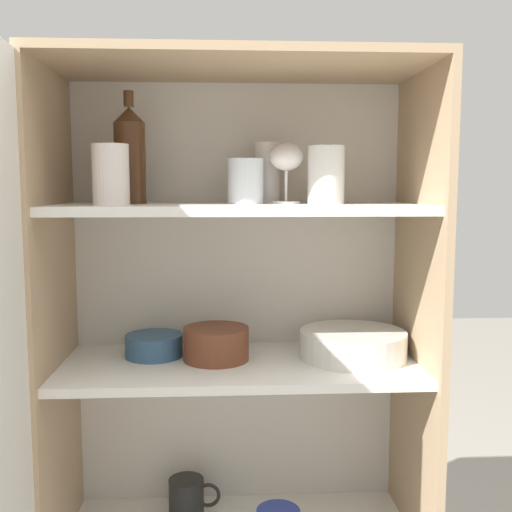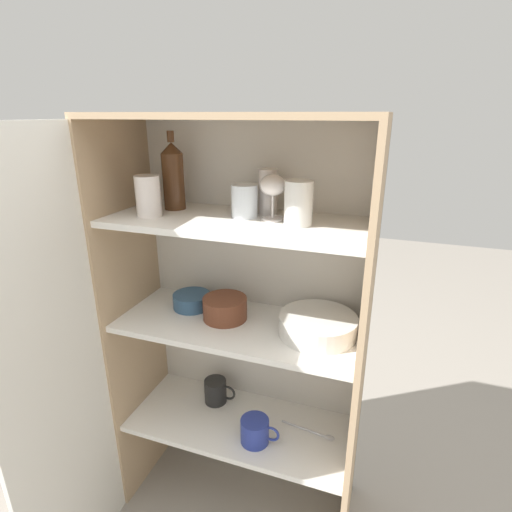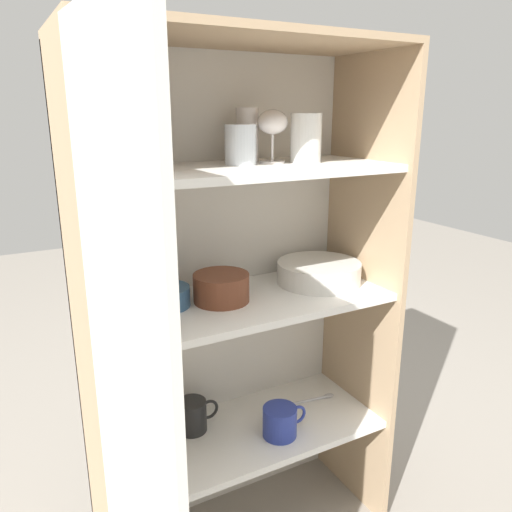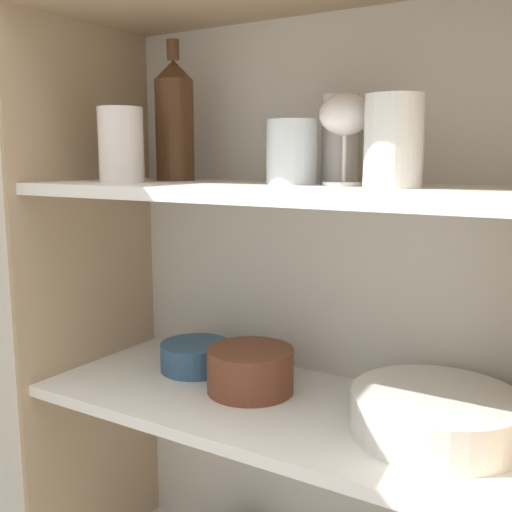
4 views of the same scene
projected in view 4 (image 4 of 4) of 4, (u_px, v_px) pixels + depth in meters
name	position (u px, v px, depth m)	size (l,w,h in m)	color
cupboard_back_panel	(317.00, 401.00, 1.16)	(0.84, 0.02, 1.43)	silver
cupboard_side_left	(97.00, 388.00, 1.23)	(0.02, 0.37, 1.43)	tan
shelf_board_middle	(271.00, 406.00, 1.00)	(0.81, 0.34, 0.02)	white
shelf_board_upper	(272.00, 191.00, 0.95)	(0.81, 0.34, 0.02)	white
tumbler_glass_0	(121.00, 145.00, 1.03)	(0.08, 0.08, 0.13)	silver
tumbler_glass_1	(292.00, 152.00, 0.96)	(0.08, 0.08, 0.10)	white
tumbler_glass_2	(394.00, 142.00, 0.83)	(0.08, 0.08, 0.13)	white
tumbler_glass_3	(340.00, 140.00, 0.98)	(0.06, 0.06, 0.14)	silver
wine_glass_0	(345.00, 119.00, 0.90)	(0.08, 0.08, 0.14)	silver
wine_bottle	(174.00, 120.00, 1.11)	(0.07, 0.07, 0.25)	#4C2D19
plate_stack_white	(436.00, 414.00, 0.88)	(0.25, 0.25, 0.06)	silver
mixing_bowl_large	(250.00, 368.00, 1.04)	(0.15, 0.15, 0.08)	brown
serving_bowl_small	(196.00, 355.00, 1.15)	(0.13, 0.13, 0.05)	#33567A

